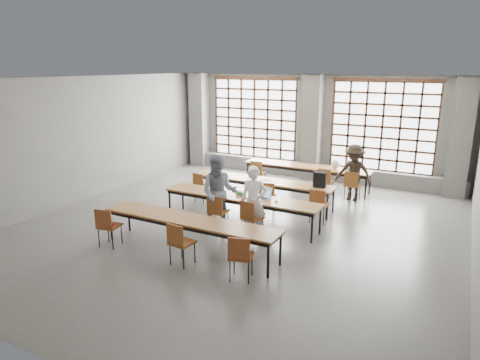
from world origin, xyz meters
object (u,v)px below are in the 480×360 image
Objects in this scene: green_box at (240,193)px; red_pouch at (109,224)px; chair_near_mid at (179,240)px; mouse at (276,201)px; plastic_bag at (335,164)px; chair_mid_centre at (267,195)px; desk_row_b at (263,182)px; chair_mid_right at (318,202)px; chair_front_left at (217,209)px; phone at (245,198)px; student_female at (219,193)px; laptop_back at (351,168)px; chair_near_right at (240,254)px; student_back at (354,173)px; chair_back_mid at (325,180)px; chair_mid_left at (201,185)px; desk_row_a at (306,168)px; backpack at (320,180)px; chair_near_left at (107,223)px; student_male at (254,202)px; laptop_front at (264,196)px; chair_back_right at (352,183)px; desk_row_d at (189,222)px; desk_row_c at (240,199)px; chair_front_right at (250,215)px; chair_back_left at (258,171)px.

red_pouch is (-1.85, -2.53, -0.28)m from green_box.
chair_near_mid is 2.69m from mouse.
chair_mid_centre is at bearing -109.01° from plastic_bag.
desk_row_b is 1.91m from chair_mid_right.
phone is at bearing 48.23° from chair_front_left.
laptop_back is (2.02, 4.39, -0.11)m from student_female.
chair_near_right is at bearing -70.33° from desk_row_b.
chair_near_right is 6.42m from laptop_back.
student_back is at bearing 38.43° from desk_row_b.
chair_back_mid is at bearing 78.49° from chair_near_mid.
chair_mid_left is 2.19m from chair_front_left.
chair_near_right reaches higher than desk_row_b.
chair_near_mid is (0.29, -1.90, 0.00)m from chair_front_left.
chair_front_left reaches higher than desk_row_a.
backpack is at bearing 73.46° from mouse.
mouse is at bearing 41.47° from chair_near_left.
student_back is at bearing -17.35° from desk_row_a.
laptop_back is (1.87, 2.28, 0.13)m from desk_row_b.
plastic_bag reaches higher than mouse.
chair_near_left is 0.54× the size of student_male.
student_female is (-0.90, 0.00, 0.09)m from student_male.
chair_back_right is at bearing 65.73° from laptop_front.
chair_near_mid is 6.77× the size of phone.
chair_near_mid is 2.70m from laptop_front.
chair_mid_centre is 3.03m from plastic_bag.
chair_near_left is (-1.69, -0.63, -0.13)m from desk_row_d.
chair_mid_centre is at bearing 74.57° from desk_row_c.
mouse is 0.49× the size of red_pouch.
red_pouch is (-2.25, -6.22, -0.16)m from desk_row_a.
backpack reaches higher than red_pouch.
student_male is 3.61× the size of laptop_front.
desk_row_d is 4.55× the size of chair_mid_centre.
chair_front_right is 0.74m from mouse.
student_male reaches higher than chair_back_left.
student_male is at bearing -86.68° from desk_row_a.
student_female is 1.07m from laptop_front.
plastic_bag is at bearing 63.74° from chair_near_left.
desk_row_a is 4.41m from chair_front_right.
chair_back_left is at bearing 99.56° from desk_row_d.
desk_row_b is at bearing -103.05° from desk_row_a.
chair_back_left is 3.46m from chair_mid_right.
chair_mid_centre is at bearing 58.44° from chair_near_left.
desk_row_a is 4.55× the size of chair_back_right.
laptop_back is (0.07, 2.90, 0.25)m from chair_mid_right.
desk_row_c is 4.55× the size of chair_mid_right.
chair_front_left is at bearing -110.92° from chair_back_mid.
chair_near_mid is 1.95× the size of laptop_front.
chair_back_right reaches higher than phone.
green_box is (-2.00, -3.20, -0.04)m from student_back.
backpack is (0.50, 1.68, 0.18)m from mouse.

